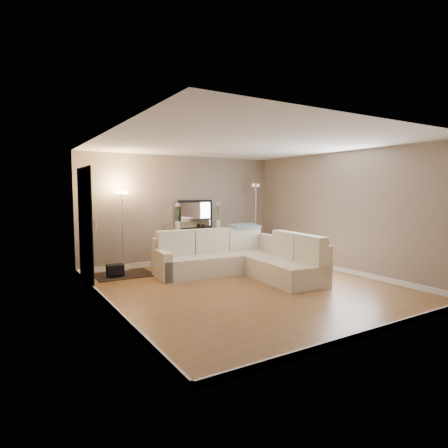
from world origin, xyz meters
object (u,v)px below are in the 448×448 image
sectional_sofa (240,258)px  console_table (196,245)px  floor_lamp_lit (122,214)px  floor_lamp_unlit (256,206)px

sectional_sofa → console_table: sectional_sofa is taller
sectional_sofa → console_table: bearing=98.0°
floor_lamp_lit → floor_lamp_unlit: floor_lamp_unlit is taller
sectional_sofa → floor_lamp_unlit: floor_lamp_unlit is taller
console_table → floor_lamp_lit: 1.96m
console_table → floor_lamp_unlit: size_ratio=0.67×
sectional_sofa → console_table: (-0.23, 1.61, 0.11)m
sectional_sofa → floor_lamp_lit: bearing=141.8°
sectional_sofa → floor_lamp_unlit: (1.48, 1.48, 1.03)m
console_table → floor_lamp_lit: (-1.79, -0.02, 0.80)m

